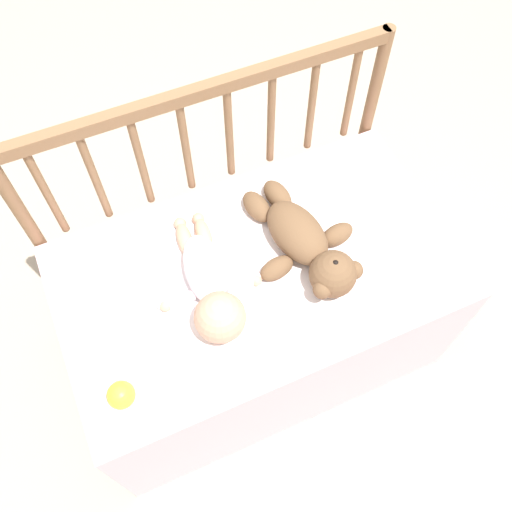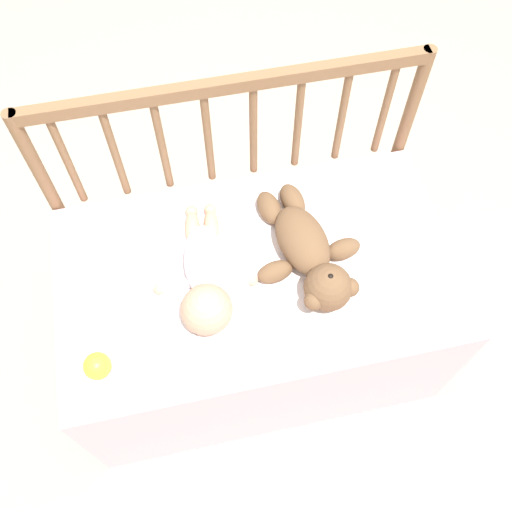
# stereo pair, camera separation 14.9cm
# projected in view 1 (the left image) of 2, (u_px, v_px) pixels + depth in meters

# --- Properties ---
(ground_plane) EXTENTS (12.00, 12.00, 0.00)m
(ground_plane) POSITION_uv_depth(u_px,v_px,m) (257.00, 342.00, 1.99)
(ground_plane) COLOR tan
(crib_mattress) EXTENTS (1.08, 0.63, 0.53)m
(crib_mattress) POSITION_uv_depth(u_px,v_px,m) (257.00, 311.00, 1.76)
(crib_mattress) COLOR #EDB7C6
(crib_mattress) RESTS_ON ground_plane
(crib_rail) EXTENTS (1.08, 0.04, 0.89)m
(crib_rail) POSITION_uv_depth(u_px,v_px,m) (210.00, 159.00, 1.61)
(crib_rail) COLOR brown
(crib_rail) RESTS_ON ground_plane
(blanket) EXTENTS (0.77, 0.51, 0.01)m
(blanket) POSITION_uv_depth(u_px,v_px,m) (252.00, 259.00, 1.55)
(blanket) COLOR white
(blanket) RESTS_ON crib_mattress
(teddy_bear) EXTENTS (0.30, 0.42, 0.13)m
(teddy_bear) POSITION_uv_depth(u_px,v_px,m) (306.00, 244.00, 1.52)
(teddy_bear) COLOR brown
(teddy_bear) RESTS_ON crib_mattress
(baby) EXTENTS (0.29, 0.41, 0.13)m
(baby) POSITION_uv_depth(u_px,v_px,m) (211.00, 288.00, 1.46)
(baby) COLOR white
(baby) RESTS_ON crib_mattress
(toy_ball) EXTENTS (0.07, 0.07, 0.07)m
(toy_ball) POSITION_uv_depth(u_px,v_px,m) (121.00, 395.00, 1.33)
(toy_ball) COLOR yellow
(toy_ball) RESTS_ON crib_mattress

